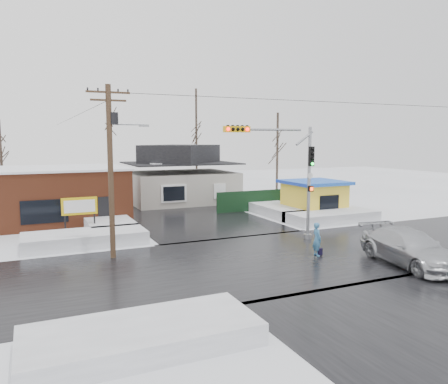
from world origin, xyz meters
name	(u,v)px	position (x,y,z in m)	size (l,w,h in m)	color
ground	(278,257)	(0.00, 0.00, 0.00)	(120.00, 120.00, 0.00)	white
road_ns	(278,257)	(0.00, 0.00, 0.01)	(10.00, 120.00, 0.02)	black
road_ew	(278,257)	(0.00, 0.00, 0.01)	(120.00, 10.00, 0.02)	black
snowbank_nw	(85,239)	(-9.00, 7.00, 0.40)	(7.00, 3.00, 0.80)	white
snowbank_ne	(332,217)	(9.00, 7.00, 0.40)	(7.00, 3.00, 0.80)	white
snowbank_sw	(142,336)	(-9.00, -7.00, 0.35)	(7.00, 3.00, 0.70)	white
snowbank_nside_w	(106,222)	(-7.00, 12.00, 0.40)	(3.00, 8.00, 0.80)	white
snowbank_nside_e	(275,209)	(7.00, 12.00, 0.40)	(3.00, 8.00, 0.80)	white
traffic_signal	(288,168)	(2.43, 2.97, 4.54)	(6.05, 0.68, 7.00)	gray
utility_pole	(112,161)	(-7.93, 3.50, 5.11)	(3.15, 0.44, 9.00)	#382619
brick_building	(42,195)	(-11.00, 15.99, 2.08)	(12.20, 8.20, 4.12)	brown
marquee_sign	(79,207)	(-9.00, 9.49, 1.92)	(2.20, 0.21, 2.55)	black
house	(180,176)	(2.00, 22.00, 2.62)	(10.40, 8.40, 5.76)	#AFA89E
kiosk	(314,198)	(9.50, 9.99, 1.46)	(4.60, 4.60, 2.88)	yellow
fence	(258,200)	(6.50, 14.00, 0.90)	(8.00, 0.12, 1.80)	black
tree_far_left	(111,122)	(-4.00, 26.00, 7.95)	(3.00, 3.00, 10.00)	#332821
tree_far_mid	(196,110)	(6.00, 28.00, 9.54)	(3.00, 3.00, 12.00)	#332821
tree_far_right	(278,131)	(12.00, 20.00, 7.16)	(3.00, 3.00, 9.00)	#332821
tree_far_west	(0,138)	(-14.00, 24.00, 6.36)	(3.00, 3.00, 8.00)	#332821
pedestrian	(317,240)	(2.04, -0.61, 0.90)	(0.66, 0.43, 1.81)	teal
car	(410,248)	(5.22, -3.91, 0.86)	(2.41, 5.93, 1.72)	silver
shopping_bag	(320,252)	(2.30, -0.55, 0.17)	(0.28, 0.12, 0.35)	black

